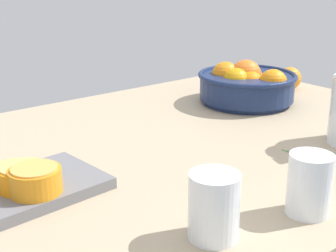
{
  "coord_description": "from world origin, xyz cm",
  "views": [
    {
      "loc": [
        -58.95,
        -75.1,
        36.58
      ],
      "look_at": [
        0.4,
        -0.92,
        4.63
      ],
      "focal_mm": 52.14,
      "sensor_mm": 36.0,
      "label": 1
    }
  ],
  "objects_px": {
    "second_glass": "(214,210)",
    "orange_half_0": "(15,175)",
    "orange_half_1": "(35,180)",
    "fruit_bowl": "(247,85)",
    "cutting_board": "(26,190)",
    "juice_glass": "(309,187)",
    "loose_orange_0": "(290,78)",
    "orange_half_2": "(23,177)"
  },
  "relations": [
    {
      "from": "second_glass",
      "to": "orange_half_0",
      "type": "distance_m",
      "value": 0.34
    },
    {
      "from": "second_glass",
      "to": "orange_half_1",
      "type": "xyz_separation_m",
      "value": [
        -0.15,
        0.25,
        -0.0
      ]
    },
    {
      "from": "fruit_bowl",
      "to": "orange_half_0",
      "type": "bearing_deg",
      "value": -168.13
    },
    {
      "from": "cutting_board",
      "to": "orange_half_1",
      "type": "distance_m",
      "value": 0.05
    },
    {
      "from": "fruit_bowl",
      "to": "orange_half_0",
      "type": "height_order",
      "value": "fruit_bowl"
    },
    {
      "from": "juice_glass",
      "to": "orange_half_0",
      "type": "distance_m",
      "value": 0.47
    },
    {
      "from": "loose_orange_0",
      "to": "fruit_bowl",
      "type": "bearing_deg",
      "value": -174.74
    },
    {
      "from": "juice_glass",
      "to": "second_glass",
      "type": "relative_size",
      "value": 1.0
    },
    {
      "from": "cutting_board",
      "to": "loose_orange_0",
      "type": "bearing_deg",
      "value": 10.97
    },
    {
      "from": "cutting_board",
      "to": "loose_orange_0",
      "type": "distance_m",
      "value": 0.93
    },
    {
      "from": "juice_glass",
      "to": "orange_half_0",
      "type": "relative_size",
      "value": 1.29
    },
    {
      "from": "cutting_board",
      "to": "orange_half_2",
      "type": "bearing_deg",
      "value": -124.64
    },
    {
      "from": "loose_orange_0",
      "to": "juice_glass",
      "type": "bearing_deg",
      "value": -139.99
    },
    {
      "from": "cutting_board",
      "to": "orange_half_1",
      "type": "height_order",
      "value": "orange_half_1"
    },
    {
      "from": "orange_half_1",
      "to": "orange_half_0",
      "type": "bearing_deg",
      "value": 107.44
    },
    {
      "from": "fruit_bowl",
      "to": "orange_half_1",
      "type": "relative_size",
      "value": 3.19
    },
    {
      "from": "fruit_bowl",
      "to": "second_glass",
      "type": "xyz_separation_m",
      "value": [
        -0.55,
        -0.45,
        -0.01
      ]
    },
    {
      "from": "orange_half_2",
      "to": "loose_orange_0",
      "type": "bearing_deg",
      "value": 11.47
    },
    {
      "from": "orange_half_0",
      "to": "loose_orange_0",
      "type": "height_order",
      "value": "loose_orange_0"
    },
    {
      "from": "orange_half_1",
      "to": "loose_orange_0",
      "type": "height_order",
      "value": "loose_orange_0"
    },
    {
      "from": "cutting_board",
      "to": "orange_half_0",
      "type": "bearing_deg",
      "value": 148.52
    },
    {
      "from": "orange_half_1",
      "to": "orange_half_2",
      "type": "height_order",
      "value": "orange_half_1"
    },
    {
      "from": "juice_glass",
      "to": "cutting_board",
      "type": "relative_size",
      "value": 0.38
    },
    {
      "from": "cutting_board",
      "to": "fruit_bowl",
      "type": "bearing_deg",
      "value": 12.67
    },
    {
      "from": "fruit_bowl",
      "to": "orange_half_2",
      "type": "height_order",
      "value": "fruit_bowl"
    },
    {
      "from": "fruit_bowl",
      "to": "juice_glass",
      "type": "relative_size",
      "value": 2.77
    },
    {
      "from": "juice_glass",
      "to": "orange_half_1",
      "type": "height_order",
      "value": "juice_glass"
    },
    {
      "from": "fruit_bowl",
      "to": "loose_orange_0",
      "type": "xyz_separation_m",
      "value": [
        0.21,
        0.02,
        -0.02
      ]
    },
    {
      "from": "fruit_bowl",
      "to": "orange_half_1",
      "type": "xyz_separation_m",
      "value": [
        -0.7,
        -0.2,
        -0.01
      ]
    },
    {
      "from": "cutting_board",
      "to": "loose_orange_0",
      "type": "xyz_separation_m",
      "value": [
        0.91,
        0.18,
        0.02
      ]
    },
    {
      "from": "orange_half_1",
      "to": "second_glass",
      "type": "bearing_deg",
      "value": -58.99
    },
    {
      "from": "fruit_bowl",
      "to": "juice_glass",
      "type": "distance_m",
      "value": 0.62
    },
    {
      "from": "orange_half_0",
      "to": "orange_half_2",
      "type": "xyz_separation_m",
      "value": [
        0.01,
        -0.02,
        0.0
      ]
    },
    {
      "from": "juice_glass",
      "to": "orange_half_0",
      "type": "bearing_deg",
      "value": 134.11
    },
    {
      "from": "fruit_bowl",
      "to": "cutting_board",
      "type": "distance_m",
      "value": 0.72
    },
    {
      "from": "orange_half_2",
      "to": "loose_orange_0",
      "type": "xyz_separation_m",
      "value": [
        0.92,
        0.19,
        -0.0
      ]
    },
    {
      "from": "orange_half_0",
      "to": "fruit_bowl",
      "type": "bearing_deg",
      "value": 11.87
    },
    {
      "from": "second_glass",
      "to": "cutting_board",
      "type": "bearing_deg",
      "value": 117.81
    },
    {
      "from": "orange_half_0",
      "to": "orange_half_2",
      "type": "bearing_deg",
      "value": -71.36
    },
    {
      "from": "fruit_bowl",
      "to": "orange_half_0",
      "type": "distance_m",
      "value": 0.73
    },
    {
      "from": "orange_half_1",
      "to": "loose_orange_0",
      "type": "bearing_deg",
      "value": 13.33
    },
    {
      "from": "juice_glass",
      "to": "orange_half_1",
      "type": "xyz_separation_m",
      "value": [
        -0.31,
        0.29,
        -0.0
      ]
    }
  ]
}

